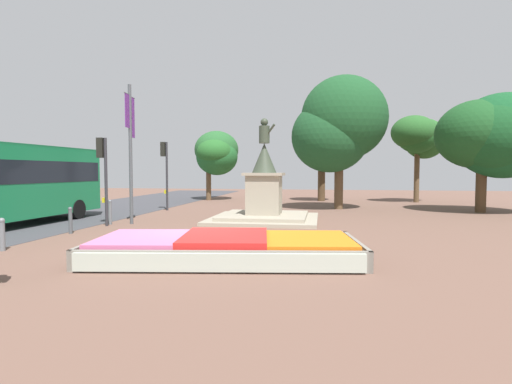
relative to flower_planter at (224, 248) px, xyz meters
name	(u,v)px	position (x,y,z in m)	size (l,w,h in m)	color
ground_plane	(197,248)	(-1.15, 1.37, -0.28)	(74.34, 74.34, 0.00)	brown
flower_planter	(224,248)	(0.00, 0.00, 0.00)	(7.05, 3.88, 0.62)	#38281C
statue_monument	(264,198)	(-0.14, 8.03, 0.71)	(4.76, 4.76, 4.57)	#9D937F
traffic_light_mid_block	(103,165)	(-6.28, 5.16, 2.18)	(0.42, 0.30, 3.56)	#2D2D33
traffic_light_far_corner	(165,164)	(-6.32, 11.69, 2.37)	(0.42, 0.30, 3.85)	#2D2D33
banner_pole	(131,147)	(-5.48, 5.93, 2.95)	(0.14, 1.11, 5.81)	#4C5156
kerb_bollard_mid_a	(2,233)	(-6.36, 0.02, 0.21)	(0.17, 0.17, 0.93)	slate
kerb_bollard_mid_b	(70,220)	(-6.40, 3.13, 0.22)	(0.14, 0.14, 0.95)	#4C5156
kerb_bollard_north	(110,212)	(-6.26, 5.59, 0.26)	(0.13, 0.13, 1.03)	slate
park_tree_far_left	(324,139)	(2.54, 19.94, 4.25)	(3.09, 3.26, 6.30)	#4C3823
park_tree_behind_statue	(419,136)	(9.12, 19.93, 4.42)	(3.98, 3.95, 6.08)	brown
park_tree_far_right	(337,127)	(3.23, 13.83, 4.50)	(5.44, 4.55, 7.66)	brown
park_tree_street_side	(216,153)	(-5.59, 20.10, 3.33)	(3.41, 4.06, 5.32)	brown
park_tree_mid_canopy	(495,136)	(11.33, 13.04, 3.80)	(5.89, 4.96, 6.30)	#4C3823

